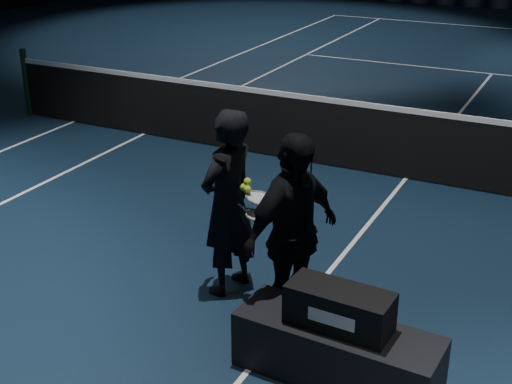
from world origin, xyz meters
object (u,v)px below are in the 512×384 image
player_a (228,203)px  racket_upper (260,198)px  player_bench (337,352)px  racket_lower (260,216)px  tennis_balls (246,186)px  player_b (292,236)px  racket_bag (339,308)px

player_a → racket_upper: 0.44m
player_bench → racket_upper: bearing=148.4°
racket_lower → tennis_balls: 0.29m
player_bench → racket_lower: racket_lower is taller
player_b → racket_lower: player_b is taller
player_b → tennis_balls: (-0.54, 0.24, 0.24)m
racket_bag → racket_lower: size_ratio=1.15×
tennis_balls → player_b: bearing=-23.8°
racket_upper → player_b: bearing=-9.1°
racket_bag → player_b: bearing=144.6°
player_a → tennis_balls: 0.35m
player_a → racket_lower: size_ratio=2.57×
racket_bag → player_b: size_ratio=0.45×
player_b → tennis_balls: 0.64m
player_bench → racket_upper: racket_upper is taller
tennis_balls → racket_bag: bearing=-32.1°
player_b → racket_lower: (-0.37, 0.16, 0.03)m
racket_upper → racket_bag: bearing=-15.5°
racket_lower → tennis_balls: tennis_balls is taller
player_bench → racket_bag: racket_bag is taller
player_bench → racket_upper: size_ratio=2.30×
player_a → tennis_balls: size_ratio=14.58×
player_a → player_b: bearing=78.1°
racket_bag → racket_upper: (-0.99, 0.69, 0.42)m
player_a → racket_lower: (0.41, -0.18, 0.03)m
racket_bag → player_b: (-0.60, 0.48, 0.25)m
racket_bag → player_a: (-1.38, 0.81, 0.25)m
racket_lower → racket_upper: bearing=141.3°
player_a → racket_upper: player_a is taller
player_a → player_b: 0.85m
racket_upper → tennis_balls: 0.17m
player_bench → racket_lower: size_ratio=2.30×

